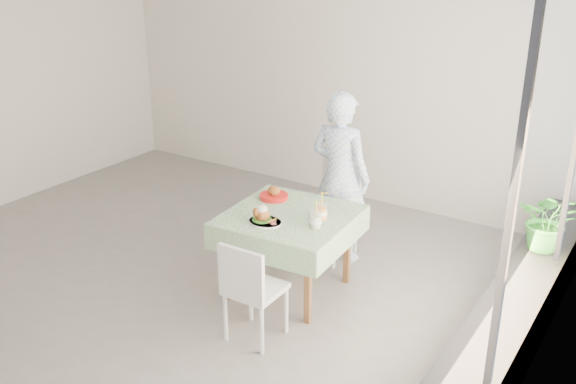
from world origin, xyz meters
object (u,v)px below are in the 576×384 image
Objects in this scene: diner at (340,177)px; chair_far at (330,228)px; cafe_table at (290,244)px; potted_plant at (549,221)px; chair_near at (255,308)px; main_dish at (263,217)px; juice_cup_orange at (321,212)px.

chair_far is at bearing 12.46° from diner.
cafe_table is 0.82m from chair_far.
diner is 1.87m from potted_plant.
potted_plant reaches higher than cafe_table.
chair_near is 1.59× the size of potted_plant.
main_dish is at bearing -108.41° from cafe_table.
chair_far reaches higher than cafe_table.
diner reaches higher than main_dish.
main_dish is (-0.04, -1.07, 0.50)m from chair_far.
chair_near is 0.51× the size of diner.
chair_near is at bearing -97.81° from juice_cup_orange.
main_dish is 0.55× the size of potted_plant.
chair_far is at bearing 93.50° from cafe_table.
cafe_table is 3.76× the size of juice_cup_orange.
juice_cup_orange is (0.36, 0.32, 0.02)m from main_dish.
diner is (-0.13, 1.58, 0.57)m from chair_near.
potted_plant is (1.89, 1.01, 0.30)m from cafe_table.
juice_cup_orange reaches higher than potted_plant.
potted_plant is at bearing 6.05° from chair_far.
diner reaches higher than chair_near.
juice_cup_orange is (0.33, -0.75, 0.52)m from chair_far.
main_dish is at bearing -92.07° from chair_far.
diner is (0.09, 0.02, 0.54)m from chair_far.
diner is at bearing 87.50° from cafe_table.
potted_plant is at bearing -173.00° from diner.
main_dish is (-0.12, -1.08, -0.04)m from diner.
chair_near is at bearing 95.91° from diner.
potted_plant reaches higher than chair_far.
chair_near is 0.77m from main_dish.
chair_near is 1.68m from diner.
potted_plant is at bearing 32.72° from main_dish.
juice_cup_orange is 0.55× the size of potted_plant.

